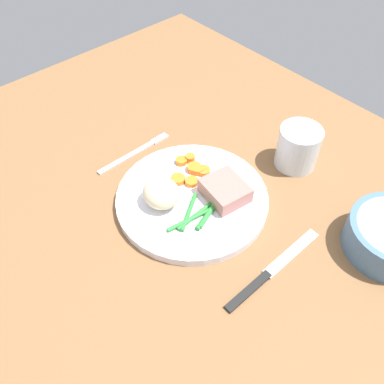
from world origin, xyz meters
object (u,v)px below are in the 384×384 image
meat_portion (224,190)px  knife (272,271)px  dinner_plate (192,199)px  fork (134,153)px  water_glass (297,150)px

meat_portion → knife: 15.95cm
dinner_plate → knife: bearing=-0.9°
knife → fork: bearing=175.5°
meat_portion → water_glass: size_ratio=0.92×
meat_portion → knife: meat_portion is taller
dinner_plate → fork: 16.80cm
meat_portion → water_glass: bearing=82.5°
dinner_plate → knife: 18.64cm
dinner_plate → knife: size_ratio=1.29×
fork → dinner_plate: bearing=-1.3°
meat_portion → knife: (15.04, -4.47, -2.86)cm
dinner_plate → water_glass: water_glass is taller
fork → knife: size_ratio=0.81×
dinner_plate → fork: dinner_plate is taller
knife → dinner_plate: bearing=174.7°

